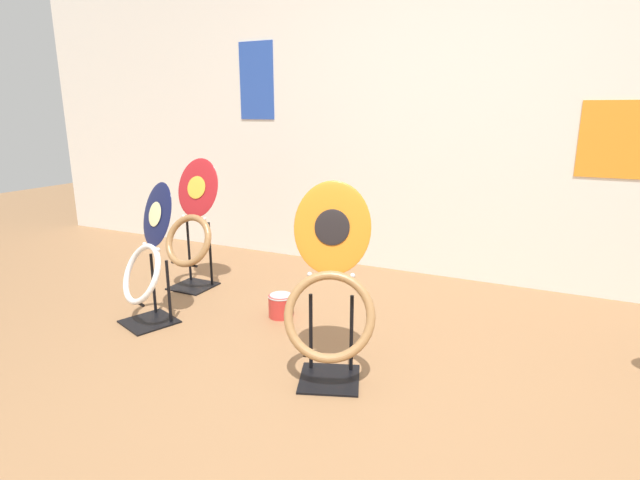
{
  "coord_description": "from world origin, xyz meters",
  "views": [
    {
      "loc": [
        0.79,
        -1.5,
        1.23
      ],
      "look_at": [
        -0.36,
        0.87,
        0.55
      ],
      "focal_mm": 28.0,
      "sensor_mm": 36.0,
      "label": 1
    }
  ],
  "objects_px": {
    "toilet_seat_display_crimson_swirl": "(192,226)",
    "paint_can": "(281,305)",
    "toilet_seat_display_orange_sun": "(330,294)",
    "toilet_seat_display_navy_moon": "(148,260)"
  },
  "relations": [
    {
      "from": "paint_can",
      "to": "toilet_seat_display_crimson_swirl",
      "type": "bearing_deg",
      "value": 165.74
    },
    {
      "from": "toilet_seat_display_crimson_swirl",
      "to": "toilet_seat_display_navy_moon",
      "type": "height_order",
      "value": "toilet_seat_display_crimson_swirl"
    },
    {
      "from": "toilet_seat_display_crimson_swirl",
      "to": "paint_can",
      "type": "distance_m",
      "value": 0.94
    },
    {
      "from": "toilet_seat_display_orange_sun",
      "to": "paint_can",
      "type": "height_order",
      "value": "toilet_seat_display_orange_sun"
    },
    {
      "from": "toilet_seat_display_orange_sun",
      "to": "paint_can",
      "type": "relative_size",
      "value": 5.87
    },
    {
      "from": "toilet_seat_display_navy_moon",
      "to": "paint_can",
      "type": "relative_size",
      "value": 5.31
    },
    {
      "from": "toilet_seat_display_orange_sun",
      "to": "toilet_seat_display_crimson_swirl",
      "type": "bearing_deg",
      "value": 152.37
    },
    {
      "from": "toilet_seat_display_crimson_swirl",
      "to": "toilet_seat_display_navy_moon",
      "type": "relative_size",
      "value": 1.09
    },
    {
      "from": "toilet_seat_display_crimson_swirl",
      "to": "paint_can",
      "type": "xyz_separation_m",
      "value": [
        0.84,
        -0.21,
        -0.37
      ]
    },
    {
      "from": "toilet_seat_display_crimson_swirl",
      "to": "paint_can",
      "type": "height_order",
      "value": "toilet_seat_display_crimson_swirl"
    }
  ]
}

